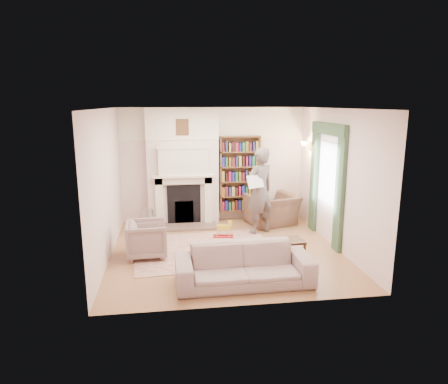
{
  "coord_description": "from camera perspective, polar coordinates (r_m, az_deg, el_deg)",
  "views": [
    {
      "loc": [
        -1.07,
        -7.5,
        2.9
      ],
      "look_at": [
        0.0,
        0.25,
        1.15
      ],
      "focal_mm": 32.0,
      "sensor_mm": 36.0,
      "label": 1
    }
  ],
  "objects": [
    {
      "name": "floor",
      "position": [
        8.11,
        0.25,
        -8.34
      ],
      "size": [
        4.5,
        4.5,
        0.0
      ],
      "primitive_type": "plane",
      "color": "#925F3A",
      "rests_on": "ground"
    },
    {
      "name": "rug",
      "position": [
        8.13,
        -2.85,
        -8.24
      ],
      "size": [
        2.96,
        2.38,
        0.01
      ],
      "primitive_type": "cube",
      "rotation": [
        0.0,
        0.0,
        0.09
      ],
      "color": "beige",
      "rests_on": "floor"
    },
    {
      "name": "man_reading",
      "position": [
        8.95,
        5.13,
        0.15
      ],
      "size": [
        0.85,
        0.74,
        1.95
      ],
      "primitive_type": "imported",
      "rotation": [
        0.0,
        0.0,
        3.62
      ],
      "color": "#544843",
      "rests_on": "floor"
    },
    {
      "name": "wall_sconce",
      "position": [
        9.57,
        11.15,
        6.37
      ],
      "size": [
        0.2,
        0.24,
        0.24
      ],
      "primitive_type": null,
      "color": "gold",
      "rests_on": "wall_right"
    },
    {
      "name": "rocking_horse",
      "position": [
        8.79,
        -0.1,
        -5.32
      ],
      "size": [
        0.46,
        0.25,
        0.39
      ],
      "primitive_type": null,
      "rotation": [
        0.0,
        0.0,
        -0.16
      ],
      "color": "gold",
      "rests_on": "rug"
    },
    {
      "name": "board_game",
      "position": [
        8.11,
        -1.47,
        -8.14
      ],
      "size": [
        0.5,
        0.5,
        0.03
      ],
      "primitive_type": "cube",
      "rotation": [
        0.0,
        0.0,
        0.3
      ],
      "color": "gold",
      "rests_on": "rug"
    },
    {
      "name": "paraffin_heater",
      "position": [
        9.3,
        -10.78,
        -4.01
      ],
      "size": [
        0.28,
        0.28,
        0.55
      ],
      "primitive_type": "cylinder",
      "rotation": [
        0.0,
        0.0,
        0.16
      ],
      "color": "#989C9F",
      "rests_on": "floor"
    },
    {
      "name": "armchair_left",
      "position": [
        7.85,
        -10.97,
        -6.62
      ],
      "size": [
        0.81,
        0.79,
        0.69
      ],
      "primitive_type": "imported",
      "rotation": [
        0.0,
        0.0,
        1.64
      ],
      "color": "gray",
      "rests_on": "floor"
    },
    {
      "name": "game_box_lid",
      "position": [
        7.72,
        -4.47,
        -9.19
      ],
      "size": [
        0.28,
        0.19,
        0.05
      ],
      "primitive_type": "cube",
      "rotation": [
        0.0,
        0.0,
        0.03
      ],
      "color": "#A11712",
      "rests_on": "rug"
    },
    {
      "name": "coffee_table",
      "position": [
        7.51,
        8.55,
        -8.39
      ],
      "size": [
        0.72,
        0.49,
        0.45
      ],
      "primitive_type": null,
      "rotation": [
        0.0,
        0.0,
        0.06
      ],
      "color": "#311D11",
      "rests_on": "floor"
    },
    {
      "name": "bookcase",
      "position": [
        9.92,
        2.24,
        2.59
      ],
      "size": [
        1.0,
        0.24,
        1.85
      ],
      "primitive_type": "cube",
      "color": "brown",
      "rests_on": "floor"
    },
    {
      "name": "fireplace",
      "position": [
        9.67,
        -5.89,
        3.54
      ],
      "size": [
        1.7,
        0.58,
        2.8
      ],
      "color": "silver",
      "rests_on": "floor"
    },
    {
      "name": "curtain_left",
      "position": [
        8.09,
        16.19,
        -0.03
      ],
      "size": [
        0.07,
        0.32,
        2.4
      ],
      "primitive_type": "cube",
      "color": "#2E4731",
      "rests_on": "floor"
    },
    {
      "name": "curtain_right",
      "position": [
        9.35,
        12.74,
        1.83
      ],
      "size": [
        0.07,
        0.32,
        2.4
      ],
      "primitive_type": "cube",
      "color": "#2E4731",
      "rests_on": "floor"
    },
    {
      "name": "wall_back",
      "position": [
        9.92,
        -1.59,
        3.91
      ],
      "size": [
        4.5,
        0.0,
        4.5
      ],
      "primitive_type": "plane",
      "rotation": [
        1.57,
        0.0,
        0.0
      ],
      "color": "silver",
      "rests_on": "floor"
    },
    {
      "name": "sofa",
      "position": [
        6.6,
        2.87,
        -10.4
      ],
      "size": [
        2.22,
        0.89,
        0.65
      ],
      "primitive_type": "imported",
      "rotation": [
        0.0,
        0.0,
        0.01
      ],
      "color": "#B7AA97",
      "rests_on": "floor"
    },
    {
      "name": "wall_right",
      "position": [
        8.34,
        15.76,
        1.77
      ],
      "size": [
        0.0,
        4.5,
        4.5
      ],
      "primitive_type": "plane",
      "rotation": [
        1.57,
        0.0,
        -1.57
      ],
      "color": "silver",
      "rests_on": "floor"
    },
    {
      "name": "window",
      "position": [
        8.68,
        14.64,
        2.59
      ],
      "size": [
        0.02,
        0.9,
        1.3
      ],
      "primitive_type": "cube",
      "color": "silver",
      "rests_on": "wall_right"
    },
    {
      "name": "pelmet",
      "position": [
        8.56,
        14.71,
        8.72
      ],
      "size": [
        0.09,
        1.7,
        0.24
      ],
      "primitive_type": "cube",
      "color": "#2E4731",
      "rests_on": "wall_right"
    },
    {
      "name": "ceiling",
      "position": [
        7.57,
        0.27,
        11.86
      ],
      "size": [
        4.5,
        4.5,
        0.0
      ],
      "primitive_type": "plane",
      "rotation": [
        3.14,
        0.0,
        0.0
      ],
      "color": "white",
      "rests_on": "wall_back"
    },
    {
      "name": "comic_annuals",
      "position": [
        7.88,
        3.09,
        -8.83
      ],
      "size": [
        0.68,
        0.43,
        0.02
      ],
      "color": "red",
      "rests_on": "rug"
    },
    {
      "name": "newspaper",
      "position": [
        8.68,
        4.49,
        1.51
      ],
      "size": [
        0.42,
        0.3,
        0.28
      ],
      "primitive_type": "cube",
      "rotation": [
        -0.35,
        0.0,
        0.48
      ],
      "color": "silver",
      "rests_on": "man_reading"
    },
    {
      "name": "wall_left",
      "position": [
        7.73,
        -16.48,
        0.91
      ],
      "size": [
        0.0,
        4.5,
        4.5
      ],
      "primitive_type": "plane",
      "rotation": [
        1.57,
        0.0,
        1.57
      ],
      "color": "silver",
      "rests_on": "floor"
    },
    {
      "name": "wall_front",
      "position": [
        5.56,
        3.55,
        -3.05
      ],
      "size": [
        4.5,
        0.0,
        4.5
      ],
      "primitive_type": "plane",
      "rotation": [
        -1.57,
        0.0,
        0.0
      ],
      "color": "silver",
      "rests_on": "floor"
    },
    {
      "name": "armchair_reading",
      "position": [
        9.77,
        6.85,
        -2.52
      ],
      "size": [
        1.34,
        1.24,
        0.73
      ],
      "primitive_type": "imported",
      "rotation": [
        0.0,
        0.0,
        3.41
      ],
      "color": "brown",
      "rests_on": "floor"
    }
  ]
}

